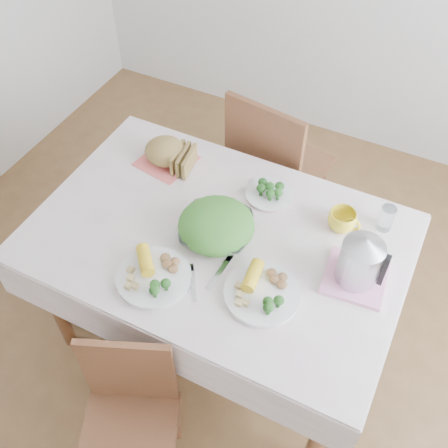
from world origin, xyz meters
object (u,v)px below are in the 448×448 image
at_px(dining_table, 218,289).
at_px(dinner_plate_left, 154,278).
at_px(chair_far, 280,168).
at_px(dinner_plate_right, 262,294).
at_px(yellow_mug, 342,221).
at_px(electric_kettle, 361,259).
at_px(chair_near, 126,428).
at_px(salad_bowl, 216,230).

xyz_separation_m(dining_table, dinner_plate_left, (-0.11, -0.30, 0.40)).
relative_size(chair_far, dinner_plate_right, 3.43).
relative_size(chair_far, yellow_mug, 8.42).
relative_size(dinner_plate_left, electric_kettle, 1.30).
xyz_separation_m(dining_table, dinner_plate_right, (0.28, -0.18, 0.40)).
bearing_deg(yellow_mug, dinner_plate_right, -109.16).
relative_size(dining_table, dinner_plate_right, 4.90).
xyz_separation_m(dinner_plate_left, electric_kettle, (0.68, 0.34, 0.11)).
height_order(dinner_plate_left, yellow_mug, yellow_mug).
distance_m(chair_near, dinner_plate_left, 0.55).
xyz_separation_m(chair_near, electric_kettle, (0.56, 0.79, 0.42)).
xyz_separation_m(dining_table, yellow_mug, (0.43, 0.26, 0.43)).
xyz_separation_m(dinner_plate_left, dinner_plate_right, (0.39, 0.12, 0.00)).
bearing_deg(dinner_plate_left, dinner_plate_right, 16.47).
bearing_deg(dinner_plate_right, yellow_mug, 70.84).
xyz_separation_m(dining_table, electric_kettle, (0.56, 0.04, 0.51)).
distance_m(chair_near, chair_far, 1.53).
relative_size(salad_bowl, yellow_mug, 2.47).
relative_size(dining_table, chair_far, 1.43).
bearing_deg(dinner_plate_left, chair_far, 85.44).
distance_m(salad_bowl, dinner_plate_right, 0.33).
height_order(chair_far, salad_bowl, chair_far).
bearing_deg(dinner_plate_right, salad_bowl, 147.33).
bearing_deg(salad_bowl, electric_kettle, 4.51).
distance_m(chair_near, salad_bowl, 0.81).
height_order(chair_near, yellow_mug, chair_near).
xyz_separation_m(chair_far, electric_kettle, (0.59, -0.75, 0.42)).
bearing_deg(yellow_mug, dining_table, -149.08).
bearing_deg(dinner_plate_left, yellow_mug, 45.63).
bearing_deg(yellow_mug, electric_kettle, -59.47).
bearing_deg(chair_far, dining_table, 100.76).
height_order(salad_bowl, electric_kettle, electric_kettle).
distance_m(chair_far, dinner_plate_right, 1.06).
bearing_deg(dinner_plate_left, dining_table, 69.11).
bearing_deg(electric_kettle, yellow_mug, 115.29).
bearing_deg(salad_bowl, yellow_mug, 31.24).
bearing_deg(dinner_plate_left, chair_near, -75.28).
height_order(dinner_plate_right, electric_kettle, electric_kettle).
xyz_separation_m(dinner_plate_right, electric_kettle, (0.28, 0.22, 0.11)).
xyz_separation_m(salad_bowl, dinner_plate_left, (-0.11, -0.30, -0.02)).
distance_m(salad_bowl, dinner_plate_left, 0.32).
height_order(dining_table, dinner_plate_right, dinner_plate_right).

